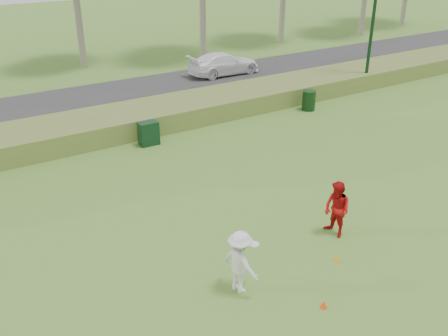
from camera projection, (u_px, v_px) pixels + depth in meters
ground at (303, 265)px, 13.46m from camera, size 120.00×120.00×0.00m
reed_strip at (129, 121)px, 22.41m from camera, size 80.00×3.00×0.90m
park_road at (93, 101)px, 26.41m from camera, size 80.00×6.00×0.06m
player_white at (240, 262)px, 12.17m from camera, size 0.96×1.20×1.69m
player_red at (337, 209)px, 14.46m from camera, size 0.66×0.84×1.71m
cone_orange at (324, 304)px, 11.90m from camera, size 0.18×0.18×0.20m
cone_yellow at (337, 259)px, 13.53m from camera, size 0.21×0.21×0.23m
utility_cabinet at (149, 133)px, 20.85m from camera, size 0.81×0.52×1.00m
trash_bin at (309, 100)px, 24.92m from camera, size 0.78×0.78×0.99m
car_right at (224, 64)px, 30.88m from camera, size 4.63×1.95×1.33m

